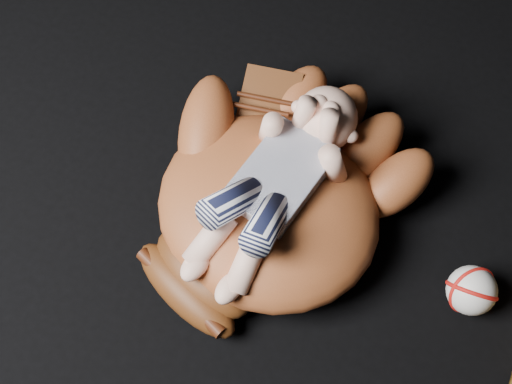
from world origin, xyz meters
TOP-DOWN VIEW (x-y plane):
  - baseball_glove at (-0.10, 0.19)m, footprint 0.60×0.64m
  - newborn_baby at (-0.09, 0.18)m, footprint 0.24×0.40m
  - baseball at (0.24, 0.20)m, footprint 0.10×0.10m

SIDE VIEW (x-z plane):
  - baseball at x=0.24m, z-range 0.00..0.08m
  - baseball_glove at x=-0.10m, z-range 0.00..0.16m
  - newborn_baby at x=-0.09m, z-range 0.06..0.21m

